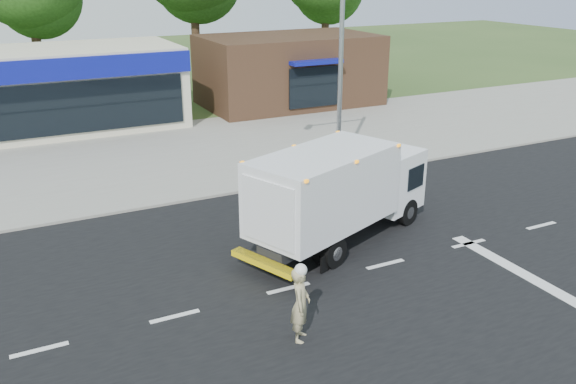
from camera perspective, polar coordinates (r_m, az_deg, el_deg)
name	(u,v)px	position (r m, az deg, el deg)	size (l,w,h in m)	color
ground	(385,265)	(17.21, 9.08, -6.74)	(120.00, 120.00, 0.00)	#385123
road_asphalt	(385,265)	(17.21, 9.08, -6.72)	(60.00, 14.00, 0.02)	black
sidewalk	(263,177)	(23.76, -2.31, 1.45)	(60.00, 2.40, 0.12)	gray
parking_apron	(213,142)	(28.93, -7.06, 4.70)	(60.00, 9.00, 0.02)	gray
lane_markings	(456,275)	(17.06, 15.46, -7.46)	(55.20, 7.00, 0.01)	silver
ems_box_truck	(339,188)	(17.75, 4.78, 0.34)	(6.97, 4.40, 2.96)	black
emergency_worker	(300,303)	(13.44, 1.18, -10.35)	(0.70, 0.76, 1.85)	tan
brown_storefront	(289,70)	(36.58, 0.09, 11.35)	(10.00, 6.70, 4.00)	#382316
traffic_signal_pole	(326,48)	(23.18, 3.60, 13.31)	(3.51, 0.25, 8.00)	gray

